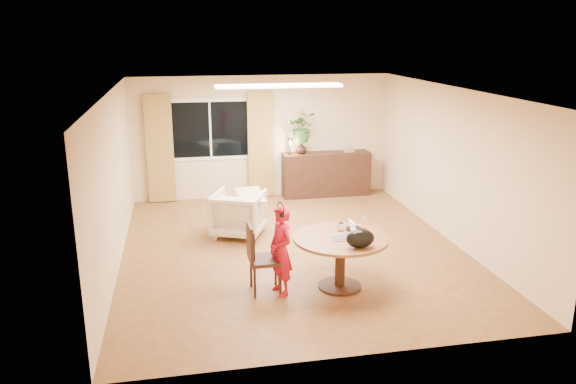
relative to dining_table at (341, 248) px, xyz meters
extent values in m
plane|color=brown|center=(-0.37, 1.52, -0.59)|extent=(6.50, 6.50, 0.00)
plane|color=white|center=(-0.37, 1.52, 2.01)|extent=(6.50, 6.50, 0.00)
plane|color=#CFB286|center=(-0.37, 4.77, 0.71)|extent=(5.50, 0.00, 5.50)
plane|color=#CFB286|center=(-3.12, 1.52, 0.71)|extent=(0.00, 6.50, 6.50)
plane|color=#CFB286|center=(2.38, 1.52, 0.71)|extent=(0.00, 6.50, 6.50)
cube|color=white|center=(-1.47, 4.76, 0.91)|extent=(1.70, 0.02, 1.30)
cube|color=black|center=(-1.47, 4.75, 0.91)|extent=(1.55, 0.01, 1.15)
cube|color=white|center=(-1.47, 4.74, 0.91)|extent=(0.04, 0.01, 1.15)
cube|color=olive|center=(-2.52, 4.68, 0.55)|extent=(0.55, 0.08, 2.25)
cube|color=olive|center=(-0.42, 4.68, 0.55)|extent=(0.55, 0.08, 2.25)
cube|color=white|center=(-0.37, 2.72, 1.97)|extent=(2.20, 0.35, 0.05)
cylinder|color=brown|center=(0.00, 0.00, 0.14)|extent=(1.32, 1.32, 0.04)
cylinder|color=black|center=(0.00, 0.00, -0.24)|extent=(0.14, 0.14, 0.71)
cylinder|color=black|center=(0.00, 0.00, -0.58)|extent=(0.61, 0.61, 0.03)
imported|color=red|center=(-0.84, -0.02, 0.03)|extent=(0.53, 0.43, 1.25)
imported|color=#C1B899|center=(-1.16, 2.38, -0.20)|extent=(1.12, 1.13, 0.79)
cube|color=black|center=(0.99, 4.53, -0.12)|extent=(1.90, 0.47, 0.95)
imported|color=black|center=(0.43, 4.53, 0.48)|extent=(0.25, 0.25, 0.25)
imported|color=#285D22|center=(0.46, 4.53, 0.94)|extent=(0.64, 0.57, 0.66)
camera|label=1|loc=(-2.11, -6.97, 2.88)|focal=35.00mm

